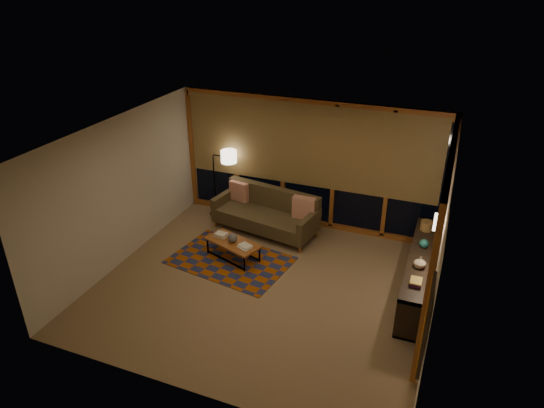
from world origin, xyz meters
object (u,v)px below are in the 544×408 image
(coffee_table, at_px, (233,250))
(floor_lamp, at_px, (214,182))
(sofa, at_px, (265,213))
(bookshelf, at_px, (419,272))

(coffee_table, distance_m, floor_lamp, 1.97)
(coffee_table, bearing_deg, sofa, 100.19)
(bookshelf, bearing_deg, coffee_table, -175.65)
(bookshelf, bearing_deg, floor_lamp, 164.60)
(floor_lamp, relative_size, bookshelf, 0.56)
(coffee_table, height_order, floor_lamp, floor_lamp)
(floor_lamp, xyz_separation_m, bookshelf, (4.50, -1.24, -0.42))
(floor_lamp, distance_m, bookshelf, 4.68)
(sofa, distance_m, coffee_table, 1.19)
(sofa, height_order, coffee_table, sofa)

